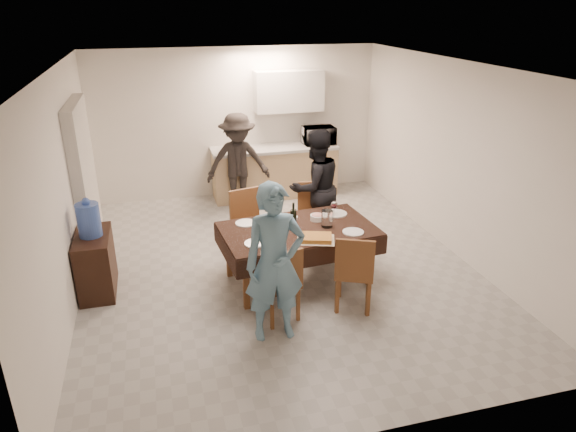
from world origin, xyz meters
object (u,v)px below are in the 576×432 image
water_pitcher (327,219)px  dining_table (298,230)px  wine_bottle (293,215)px  person_kitchen (238,162)px  water_jug (89,220)px  console (96,263)px  microwave (319,135)px  savoury_tart (316,238)px  person_near (275,263)px  person_far (315,187)px

water_pitcher → dining_table: bearing=171.9°
wine_bottle → person_kitchen: size_ratio=0.19×
water_jug → dining_table: bearing=-9.0°
water_pitcher → water_jug: bearing=171.1°
console → microwave: size_ratio=1.42×
console → water_pitcher: water_pitcher is taller
savoury_tart → person_near: bearing=-134.1°
dining_table → microwave: bearing=62.5°
wine_bottle → microwave: bearing=66.6°
water_pitcher → microwave: 3.28m
dining_table → person_kitchen: (-0.29, 2.64, 0.13)m
water_jug → savoury_tart: water_jug is taller
dining_table → wine_bottle: 0.21m
console → person_kitchen: 3.14m
dining_table → wine_bottle: size_ratio=6.11×
console → person_near: (1.88, -1.44, 0.48)m
console → savoury_tart: size_ratio=1.85×
microwave → person_near: 4.53m
console → water_pitcher: 2.85m
person_kitchen → savoury_tart: bearing=-82.7°
dining_table → person_far: person_far is taller
console → savoury_tart: 2.67m
person_near → person_far: size_ratio=1.01×
savoury_tart → wine_bottle: bearing=109.2°
console → person_far: bearing=12.6°
dining_table → person_near: size_ratio=1.14×
water_pitcher → person_kitchen: size_ratio=0.13×
water_jug → savoury_tart: (2.53, -0.77, -0.19)m
dining_table → person_far: size_ratio=1.16×
wine_bottle → person_far: 1.17m
console → water_jug: (0.00, 0.00, 0.57)m
dining_table → microwave: microwave is taller
console → person_far: size_ratio=0.48×
savoury_tart → person_far: size_ratio=0.26×
console → person_near: 2.42m
microwave → person_near: (-1.82, -4.14, -0.22)m
water_pitcher → person_kitchen: (-0.64, 2.69, -0.01)m
water_jug → savoury_tart: size_ratio=0.92×
wine_bottle → microwave: microwave is taller
savoury_tart → person_far: (0.45, 1.43, 0.09)m
water_jug → person_near: bearing=-37.3°
console → person_kitchen: bearing=46.5°
water_jug → savoury_tart: 2.65m
water_jug → person_kitchen: 3.12m
microwave → person_kitchen: 1.64m
console → savoury_tart: (2.53, -0.77, 0.38)m
water_pitcher → microwave: bearing=73.7°
water_pitcher → wine_bottle: bearing=166.0°
water_pitcher → person_far: (0.20, 1.10, 0.01)m
person_far → person_kitchen: size_ratio=1.03×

